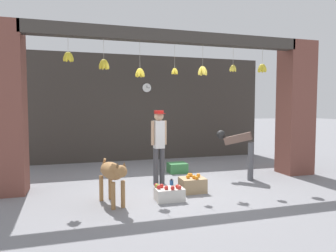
{
  "coord_description": "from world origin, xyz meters",
  "views": [
    {
      "loc": [
        -1.83,
        -5.85,
        1.64
      ],
      "look_at": [
        0.0,
        0.47,
        1.21
      ],
      "focal_mm": 32.0,
      "sensor_mm": 36.0,
      "label": 1
    }
  ],
  "objects_px": {
    "dog": "(113,173)",
    "produce_box_green": "(177,168)",
    "water_bottle": "(172,186)",
    "wall_clock": "(147,88)",
    "worker_stooping": "(240,147)",
    "fruit_crate_apples": "(169,194)",
    "shopkeeper": "(159,142)",
    "fruit_crate_oranges": "(193,185)"
  },
  "relations": [
    {
      "from": "dog",
      "to": "produce_box_green",
      "type": "xyz_separation_m",
      "value": [
        1.79,
        2.03,
        -0.42
      ]
    },
    {
      "from": "water_bottle",
      "to": "wall_clock",
      "type": "height_order",
      "value": "wall_clock"
    },
    {
      "from": "worker_stooping",
      "to": "dog",
      "type": "bearing_deg",
      "value": 148.03
    },
    {
      "from": "produce_box_green",
      "to": "water_bottle",
      "type": "bearing_deg",
      "value": -111.62
    },
    {
      "from": "worker_stooping",
      "to": "fruit_crate_apples",
      "type": "bearing_deg",
      "value": 157.23
    },
    {
      "from": "worker_stooping",
      "to": "produce_box_green",
      "type": "xyz_separation_m",
      "value": [
        -1.17,
        1.0,
        -0.61
      ]
    },
    {
      "from": "produce_box_green",
      "to": "worker_stooping",
      "type": "bearing_deg",
      "value": -40.53
    },
    {
      "from": "shopkeeper",
      "to": "fruit_crate_apples",
      "type": "distance_m",
      "value": 1.37
    },
    {
      "from": "produce_box_green",
      "to": "wall_clock",
      "type": "distance_m",
      "value": 2.88
    },
    {
      "from": "shopkeeper",
      "to": "fruit_crate_apples",
      "type": "xyz_separation_m",
      "value": [
        -0.11,
        -1.11,
        -0.79
      ]
    },
    {
      "from": "water_bottle",
      "to": "fruit_crate_apples",
      "type": "bearing_deg",
      "value": -111.68
    },
    {
      "from": "worker_stooping",
      "to": "wall_clock",
      "type": "xyz_separation_m",
      "value": [
        -1.52,
        2.95,
        1.48
      ]
    },
    {
      "from": "shopkeeper",
      "to": "produce_box_green",
      "type": "relative_size",
      "value": 3.47
    },
    {
      "from": "fruit_crate_apples",
      "to": "wall_clock",
      "type": "relative_size",
      "value": 1.73
    },
    {
      "from": "dog",
      "to": "fruit_crate_oranges",
      "type": "xyz_separation_m",
      "value": [
        1.55,
        0.33,
        -0.39
      ]
    },
    {
      "from": "produce_box_green",
      "to": "wall_clock",
      "type": "height_order",
      "value": "wall_clock"
    },
    {
      "from": "dog",
      "to": "wall_clock",
      "type": "bearing_deg",
      "value": 143.31
    },
    {
      "from": "dog",
      "to": "fruit_crate_oranges",
      "type": "bearing_deg",
      "value": 85.19
    },
    {
      "from": "fruit_crate_oranges",
      "to": "wall_clock",
      "type": "relative_size",
      "value": 1.66
    },
    {
      "from": "water_bottle",
      "to": "worker_stooping",
      "type": "bearing_deg",
      "value": 18.38
    },
    {
      "from": "dog",
      "to": "fruit_crate_apples",
      "type": "distance_m",
      "value": 1.05
    },
    {
      "from": "dog",
      "to": "produce_box_green",
      "type": "bearing_deg",
      "value": 121.85
    },
    {
      "from": "shopkeeper",
      "to": "wall_clock",
      "type": "distance_m",
      "value": 3.22
    },
    {
      "from": "worker_stooping",
      "to": "water_bottle",
      "type": "xyz_separation_m",
      "value": [
        -1.8,
        -0.6,
        -0.61
      ]
    },
    {
      "from": "fruit_crate_oranges",
      "to": "water_bottle",
      "type": "bearing_deg",
      "value": 165.06
    },
    {
      "from": "fruit_crate_oranges",
      "to": "produce_box_green",
      "type": "height_order",
      "value": "fruit_crate_oranges"
    },
    {
      "from": "fruit_crate_apples",
      "to": "water_bottle",
      "type": "bearing_deg",
      "value": 68.32
    },
    {
      "from": "fruit_crate_oranges",
      "to": "produce_box_green",
      "type": "xyz_separation_m",
      "value": [
        0.24,
        1.7,
        -0.03
      ]
    },
    {
      "from": "fruit_crate_oranges",
      "to": "wall_clock",
      "type": "height_order",
      "value": "wall_clock"
    },
    {
      "from": "dog",
      "to": "wall_clock",
      "type": "xyz_separation_m",
      "value": [
        1.44,
        3.98,
        1.68
      ]
    },
    {
      "from": "fruit_crate_oranges",
      "to": "wall_clock",
      "type": "xyz_separation_m",
      "value": [
        -0.1,
        3.66,
        2.07
      ]
    },
    {
      "from": "dog",
      "to": "fruit_crate_apples",
      "type": "xyz_separation_m",
      "value": [
        0.97,
        -0.05,
        -0.41
      ]
    },
    {
      "from": "dog",
      "to": "wall_clock",
      "type": "distance_m",
      "value": 4.56
    },
    {
      "from": "dog",
      "to": "shopkeeper",
      "type": "height_order",
      "value": "shopkeeper"
    },
    {
      "from": "dog",
      "to": "water_bottle",
      "type": "relative_size",
      "value": 3.94
    },
    {
      "from": "shopkeeper",
      "to": "fruit_crate_apples",
      "type": "relative_size",
      "value": 3.2
    },
    {
      "from": "fruit_crate_apples",
      "to": "water_bottle",
      "type": "relative_size",
      "value": 1.92
    },
    {
      "from": "dog",
      "to": "fruit_crate_oranges",
      "type": "relative_size",
      "value": 2.13
    },
    {
      "from": "fruit_crate_oranges",
      "to": "water_bottle",
      "type": "xyz_separation_m",
      "value": [
        -0.39,
        0.1,
        -0.03
      ]
    },
    {
      "from": "shopkeeper",
      "to": "water_bottle",
      "type": "relative_size",
      "value": 6.15
    },
    {
      "from": "dog",
      "to": "shopkeeper",
      "type": "relative_size",
      "value": 0.64
    },
    {
      "from": "shopkeeper",
      "to": "fruit_crate_oranges",
      "type": "relative_size",
      "value": 3.32
    }
  ]
}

